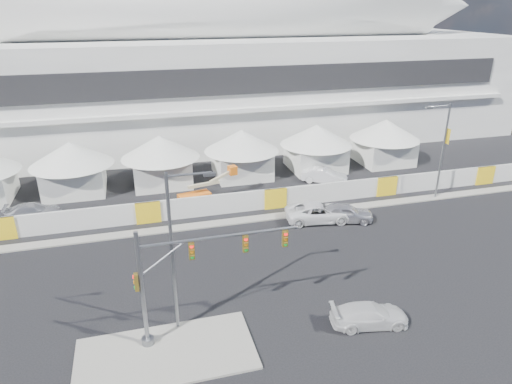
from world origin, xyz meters
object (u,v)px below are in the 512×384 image
object	(u,v)px
pickup_curb	(319,212)
lot_car_a	(324,176)
lot_car_c	(33,211)
boom_lift	(200,194)
traffic_mast	(178,279)
streetlight_curb	(442,145)
sedan_silver	(345,213)
pickup_near	(369,315)
streetlight_median	(176,243)

from	to	relation	value
pickup_curb	lot_car_a	xyz separation A→B (m)	(4.28, 8.73, -0.03)
lot_car_c	boom_lift	distance (m)	15.47
pickup_curb	traffic_mast	xyz separation A→B (m)	(-13.94, -12.66, 3.36)
streetlight_curb	sedan_silver	bearing A→B (deg)	-167.34
pickup_near	lot_car_c	world-z (taller)	lot_car_c
lot_car_a	traffic_mast	size ratio (longest dim) A/B	0.53
lot_car_c	pickup_curb	bearing A→B (deg)	-107.06
pickup_near	streetlight_median	distance (m)	12.66
streetlight_curb	lot_car_c	bearing A→B (deg)	171.58
sedan_silver	pickup_near	bearing A→B (deg)	177.54
pickup_curb	streetlight_curb	distance (m)	14.30
pickup_near	streetlight_median	world-z (taller)	streetlight_median
traffic_mast	streetlight_median	world-z (taller)	streetlight_median
lot_car_a	boom_lift	world-z (taller)	boom_lift
traffic_mast	pickup_near	bearing A→B (deg)	-8.41
pickup_near	lot_car_c	bearing A→B (deg)	55.40
traffic_mast	boom_lift	distance (m)	20.42
sedan_silver	boom_lift	size ratio (longest dim) A/B	0.79
sedan_silver	lot_car_a	bearing A→B (deg)	4.90
pickup_near	lot_car_c	size ratio (longest dim) A/B	0.99
lot_car_c	boom_lift	size ratio (longest dim) A/B	0.76
streetlight_median	streetlight_curb	world-z (taller)	streetlight_median
pickup_curb	lot_car_c	size ratio (longest dim) A/B	1.25
lot_car_c	streetlight_median	size ratio (longest dim) A/B	0.49
pickup_near	traffic_mast	xyz separation A→B (m)	(-11.35, 1.68, 3.50)
pickup_near	lot_car_a	size ratio (longest dim) A/B	0.98
lot_car_c	traffic_mast	size ratio (longest dim) A/B	0.52
pickup_curb	lot_car_a	distance (m)	9.72
pickup_curb	streetlight_curb	size ratio (longest dim) A/B	0.63
sedan_silver	pickup_curb	bearing A→B (deg)	89.32
boom_lift	lot_car_a	bearing A→B (deg)	-5.87
traffic_mast	streetlight_median	size ratio (longest dim) A/B	0.93
streetlight_median	boom_lift	world-z (taller)	streetlight_median
pickup_curb	boom_lift	world-z (taller)	boom_lift
sedan_silver	pickup_curb	distance (m)	2.35
lot_car_a	traffic_mast	world-z (taller)	traffic_mast
lot_car_c	traffic_mast	world-z (taller)	traffic_mast
pickup_near	boom_lift	bearing A→B (deg)	27.88
lot_car_a	lot_car_c	distance (m)	29.50
pickup_near	streetlight_curb	size ratio (longest dim) A/B	0.50
streetlight_curb	pickup_curb	bearing A→B (deg)	-172.41
traffic_mast	streetlight_curb	size ratio (longest dim) A/B	0.96
sedan_silver	streetlight_median	xyz separation A→B (m)	(-16.02, -10.80, 5.05)
lot_car_c	streetlight_median	distance (m)	22.78
lot_car_c	traffic_mast	distance (m)	23.35
pickup_near	lot_car_a	world-z (taller)	lot_car_a
lot_car_a	streetlight_curb	xyz separation A→B (m)	(9.08, -6.95, 4.82)
lot_car_c	streetlight_median	world-z (taller)	streetlight_median
pickup_near	boom_lift	xyz separation A→B (m)	(-7.14, 21.38, 0.15)
sedan_silver	streetlight_curb	xyz separation A→B (m)	(11.12, 2.50, 4.78)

